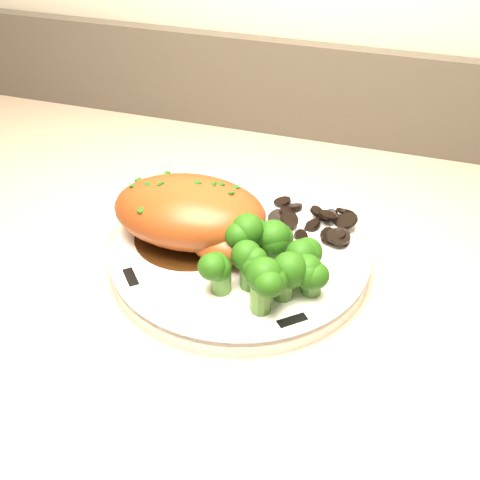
% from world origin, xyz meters
% --- Properties ---
extents(plate, '(0.25, 0.25, 0.02)m').
position_xyz_m(plate, '(0.11, 1.71, 0.96)').
color(plate, white).
rests_on(plate, counter).
extents(rim_accent_0, '(0.02, 0.02, 0.00)m').
position_xyz_m(rim_accent_0, '(0.19, 1.78, 0.96)').
color(rim_accent_0, black).
rests_on(rim_accent_0, plate).
extents(rim_accent_1, '(0.02, 0.02, 0.00)m').
position_xyz_m(rim_accent_1, '(0.04, 1.79, 0.96)').
color(rim_accent_1, black).
rests_on(rim_accent_1, plate).
extents(rim_accent_2, '(0.02, 0.02, 0.00)m').
position_xyz_m(rim_accent_2, '(0.03, 1.65, 0.96)').
color(rim_accent_2, black).
rests_on(rim_accent_2, plate).
extents(rim_accent_3, '(0.02, 0.02, 0.00)m').
position_xyz_m(rim_accent_3, '(0.18, 1.64, 0.96)').
color(rim_accent_3, black).
rests_on(rim_accent_3, plate).
extents(gravy_pool, '(0.11, 0.11, 0.00)m').
position_xyz_m(gravy_pool, '(0.06, 1.72, 0.96)').
color(gravy_pool, black).
rests_on(gravy_pool, plate).
extents(chicken_breast, '(0.15, 0.11, 0.06)m').
position_xyz_m(chicken_breast, '(0.06, 1.72, 0.99)').
color(chicken_breast, '#98421A').
rests_on(chicken_breast, plate).
extents(mushroom_pile, '(0.08, 0.06, 0.02)m').
position_xyz_m(mushroom_pile, '(0.16, 1.77, 0.97)').
color(mushroom_pile, black).
rests_on(mushroom_pile, plate).
extents(broccoli_florets, '(0.10, 0.09, 0.04)m').
position_xyz_m(broccoli_florets, '(0.15, 1.67, 0.99)').
color(broccoli_florets, '#508036').
rests_on(broccoli_florets, plate).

